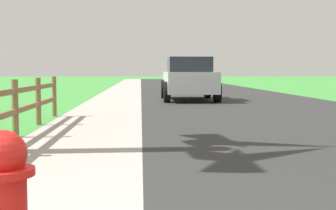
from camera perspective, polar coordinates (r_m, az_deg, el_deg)
ground_plane at (r=26.51m, az=-3.22°, el=1.71°), size 120.00×120.00×0.00m
road_asphalt at (r=28.73m, az=3.78°, el=1.90°), size 7.00×66.00×0.01m
curb_concrete at (r=28.67m, az=-9.23°, el=1.85°), size 6.00×66.00×0.01m
grass_verge at (r=28.86m, az=-12.20°, el=1.83°), size 5.00×66.00×0.00m
parked_suv_silver at (r=18.07m, az=2.50°, el=3.12°), size 2.01×4.24×1.61m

